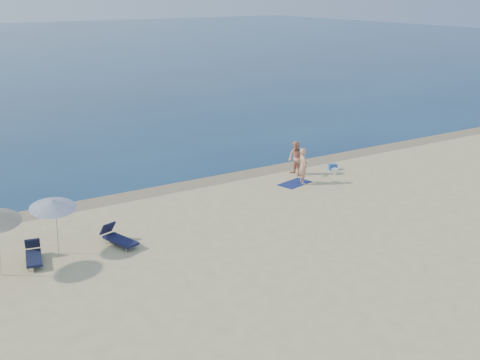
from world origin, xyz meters
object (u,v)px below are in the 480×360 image
(person_right, at_px, (296,158))
(person_left, at_px, (303,166))
(umbrella_near, at_px, (53,204))
(blue_cooler, at_px, (333,167))

(person_right, bearing_deg, person_left, -22.99)
(person_left, height_order, umbrella_near, umbrella_near)
(person_right, height_order, blue_cooler, person_right)
(person_left, relative_size, person_right, 1.02)
(person_left, relative_size, umbrella_near, 0.83)
(person_right, xyz_separation_m, blue_cooler, (2.35, -0.32, -0.76))
(person_left, xyz_separation_m, blue_cooler, (2.95, 1.07, -0.78))
(person_right, xyz_separation_m, umbrella_near, (-13.71, -3.07, 1.02))
(blue_cooler, relative_size, umbrella_near, 0.20)
(person_right, distance_m, blue_cooler, 2.50)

